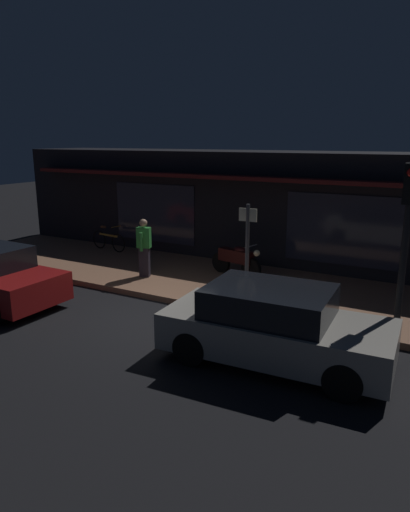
% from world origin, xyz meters
% --- Properties ---
extents(ground_plane, '(60.00, 60.00, 0.00)m').
position_xyz_m(ground_plane, '(0.00, 0.00, 0.00)').
color(ground_plane, black).
extents(sidewalk_slab, '(18.00, 4.00, 0.15)m').
position_xyz_m(sidewalk_slab, '(0.00, 3.00, 0.07)').
color(sidewalk_slab, '#8C6047').
rests_on(sidewalk_slab, ground_plane).
extents(storefront_building, '(18.00, 3.30, 3.60)m').
position_xyz_m(storefront_building, '(0.00, 6.39, 1.80)').
color(storefront_building, black).
rests_on(storefront_building, ground_plane).
extents(motorcycle, '(1.69, 0.64, 0.97)m').
position_xyz_m(motorcycle, '(0.62, 3.59, 0.65)').
color(motorcycle, black).
rests_on(motorcycle, sidewalk_slab).
extents(bicycle_parked, '(1.65, 0.42, 0.91)m').
position_xyz_m(bicycle_parked, '(-4.69, 4.24, 0.51)').
color(bicycle_parked, black).
rests_on(bicycle_parked, sidewalk_slab).
extents(person_photographer, '(0.43, 0.61, 1.67)m').
position_xyz_m(person_photographer, '(-1.65, 2.24, 1.03)').
color(person_photographer, '#28232D').
rests_on(person_photographer, sidewalk_slab).
extents(sign_post, '(0.44, 0.09, 2.40)m').
position_xyz_m(sign_post, '(1.82, 1.58, 1.51)').
color(sign_post, '#47474C').
rests_on(sign_post, sidewalk_slab).
extents(traffic_light_pole, '(0.24, 0.33, 3.60)m').
position_xyz_m(traffic_light_pole, '(5.30, 0.53, 2.48)').
color(traffic_light_pole, black).
rests_on(traffic_light_pole, ground_plane).
extents(parked_car_far, '(4.18, 1.96, 1.42)m').
position_xyz_m(parked_car_far, '(3.37, -0.67, 0.70)').
color(parked_car_far, black).
rests_on(parked_car_far, ground_plane).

